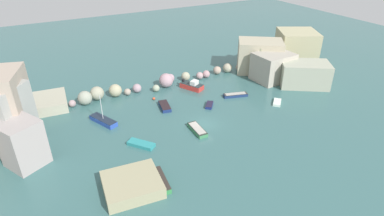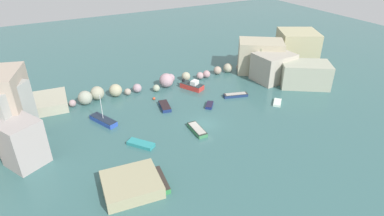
{
  "view_description": "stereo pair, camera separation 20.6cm",
  "coord_description": "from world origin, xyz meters",
  "px_view_note": "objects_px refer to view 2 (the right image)",
  "views": [
    {
      "loc": [
        -21.53,
        -36.12,
        25.94
      ],
      "look_at": [
        0.0,
        3.89,
        1.0
      ],
      "focal_mm": 30.02,
      "sensor_mm": 36.0,
      "label": 1
    },
    {
      "loc": [
        -21.35,
        -36.22,
        25.94
      ],
      "look_at": [
        0.0,
        3.89,
        1.0
      ],
      "focal_mm": 30.02,
      "sensor_mm": 36.0,
      "label": 2
    }
  ],
  "objects_px": {
    "channel_buoy": "(154,99)",
    "moored_boat_0": "(103,120)",
    "moored_boat_2": "(160,180)",
    "moored_boat_1": "(197,129)",
    "moored_boat_3": "(236,95)",
    "moored_boat_6": "(209,105)",
    "stone_dock": "(132,184)",
    "moored_boat_8": "(192,86)",
    "moored_boat_5": "(165,106)",
    "moored_boat_4": "(277,103)",
    "moored_boat_7": "(141,144)"
  },
  "relations": [
    {
      "from": "channel_buoy",
      "to": "moored_boat_0",
      "type": "height_order",
      "value": "moored_boat_0"
    },
    {
      "from": "channel_buoy",
      "to": "moored_boat_2",
      "type": "relative_size",
      "value": 0.1
    },
    {
      "from": "moored_boat_0",
      "to": "moored_boat_2",
      "type": "bearing_deg",
      "value": 164.51
    },
    {
      "from": "moored_boat_1",
      "to": "moored_boat_2",
      "type": "bearing_deg",
      "value": 131.72
    },
    {
      "from": "channel_buoy",
      "to": "moored_boat_3",
      "type": "distance_m",
      "value": 14.61
    },
    {
      "from": "moored_boat_1",
      "to": "moored_boat_6",
      "type": "height_order",
      "value": "moored_boat_1"
    },
    {
      "from": "stone_dock",
      "to": "channel_buoy",
      "type": "distance_m",
      "value": 22.48
    },
    {
      "from": "moored_boat_1",
      "to": "moored_boat_6",
      "type": "bearing_deg",
      "value": -41.95
    },
    {
      "from": "moored_boat_2",
      "to": "moored_boat_8",
      "type": "relative_size",
      "value": 0.98
    },
    {
      "from": "stone_dock",
      "to": "moored_boat_6",
      "type": "bearing_deg",
      "value": 35.78
    },
    {
      "from": "moored_boat_3",
      "to": "moored_boat_5",
      "type": "xyz_separation_m",
      "value": [
        -12.95,
        2.09,
        0.01
      ]
    },
    {
      "from": "stone_dock",
      "to": "moored_boat_3",
      "type": "relative_size",
      "value": 1.41
    },
    {
      "from": "moored_boat_3",
      "to": "moored_boat_8",
      "type": "xyz_separation_m",
      "value": [
        -5.32,
        6.59,
        0.32
      ]
    },
    {
      "from": "moored_boat_1",
      "to": "moored_boat_5",
      "type": "height_order",
      "value": "moored_boat_5"
    },
    {
      "from": "moored_boat_1",
      "to": "moored_boat_0",
      "type": "bearing_deg",
      "value": 54.08
    },
    {
      "from": "stone_dock",
      "to": "moored_boat_8",
      "type": "distance_m",
      "value": 27.93
    },
    {
      "from": "moored_boat_0",
      "to": "moored_boat_5",
      "type": "height_order",
      "value": "moored_boat_0"
    },
    {
      "from": "channel_buoy",
      "to": "moored_boat_4",
      "type": "relative_size",
      "value": 0.17
    },
    {
      "from": "stone_dock",
      "to": "moored_boat_1",
      "type": "xyz_separation_m",
      "value": [
        12.52,
        7.22,
        -0.43
      ]
    },
    {
      "from": "moored_boat_0",
      "to": "moored_boat_7",
      "type": "relative_size",
      "value": 1.35
    },
    {
      "from": "moored_boat_1",
      "to": "moored_boat_4",
      "type": "distance_m",
      "value": 16.5
    },
    {
      "from": "stone_dock",
      "to": "moored_boat_7",
      "type": "height_order",
      "value": "stone_dock"
    },
    {
      "from": "moored_boat_0",
      "to": "moored_boat_6",
      "type": "height_order",
      "value": "moored_boat_0"
    },
    {
      "from": "moored_boat_1",
      "to": "moored_boat_3",
      "type": "bearing_deg",
      "value": -57.83
    },
    {
      "from": "moored_boat_8",
      "to": "moored_boat_5",
      "type": "bearing_deg",
      "value": -87.06
    },
    {
      "from": "moored_boat_0",
      "to": "moored_boat_7",
      "type": "bearing_deg",
      "value": 175.57
    },
    {
      "from": "moored_boat_2",
      "to": "moored_boat_6",
      "type": "height_order",
      "value": "moored_boat_2"
    },
    {
      "from": "moored_boat_6",
      "to": "moored_boat_8",
      "type": "relative_size",
      "value": 0.54
    },
    {
      "from": "moored_boat_4",
      "to": "moored_boat_6",
      "type": "bearing_deg",
      "value": -67.33
    },
    {
      "from": "stone_dock",
      "to": "moored_boat_1",
      "type": "height_order",
      "value": "stone_dock"
    },
    {
      "from": "moored_boat_3",
      "to": "moored_boat_5",
      "type": "distance_m",
      "value": 13.12
    },
    {
      "from": "moored_boat_4",
      "to": "moored_boat_7",
      "type": "bearing_deg",
      "value": -42.56
    },
    {
      "from": "moored_boat_0",
      "to": "moored_boat_3",
      "type": "height_order",
      "value": "moored_boat_0"
    },
    {
      "from": "moored_boat_3",
      "to": "moored_boat_8",
      "type": "height_order",
      "value": "moored_boat_8"
    },
    {
      "from": "moored_boat_0",
      "to": "moored_boat_8",
      "type": "xyz_separation_m",
      "value": [
        17.95,
        4.39,
        0.21
      ]
    },
    {
      "from": "moored_boat_3",
      "to": "moored_boat_7",
      "type": "xyz_separation_m",
      "value": [
        -20.28,
        -6.32,
        -0.05
      ]
    },
    {
      "from": "stone_dock",
      "to": "moored_boat_6",
      "type": "relative_size",
      "value": 2.51
    },
    {
      "from": "channel_buoy",
      "to": "moored_boat_7",
      "type": "distance_m",
      "value": 13.85
    },
    {
      "from": "moored_boat_2",
      "to": "moored_boat_8",
      "type": "height_order",
      "value": "moored_boat_8"
    },
    {
      "from": "stone_dock",
      "to": "moored_boat_4",
      "type": "xyz_separation_m",
      "value": [
        28.97,
        8.42,
        -0.56
      ]
    },
    {
      "from": "moored_boat_0",
      "to": "moored_boat_8",
      "type": "bearing_deg",
      "value": -100.02
    },
    {
      "from": "channel_buoy",
      "to": "moored_boat_6",
      "type": "height_order",
      "value": "same"
    },
    {
      "from": "moored_boat_8",
      "to": "moored_boat_2",
      "type": "bearing_deg",
      "value": -63.93
    },
    {
      "from": "moored_boat_6",
      "to": "moored_boat_8",
      "type": "height_order",
      "value": "moored_boat_8"
    },
    {
      "from": "stone_dock",
      "to": "channel_buoy",
      "type": "relative_size",
      "value": 13.2
    },
    {
      "from": "stone_dock",
      "to": "moored_boat_2",
      "type": "xyz_separation_m",
      "value": [
        3.33,
        -0.45,
        -0.41
      ]
    },
    {
      "from": "moored_boat_0",
      "to": "moored_boat_4",
      "type": "distance_m",
      "value": 29.13
    },
    {
      "from": "moored_boat_3",
      "to": "moored_boat_6",
      "type": "distance_m",
      "value": 6.13
    },
    {
      "from": "moored_boat_5",
      "to": "moored_boat_7",
      "type": "distance_m",
      "value": 11.16
    },
    {
      "from": "moored_boat_2",
      "to": "moored_boat_3",
      "type": "bearing_deg",
      "value": -49.05
    }
  ]
}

